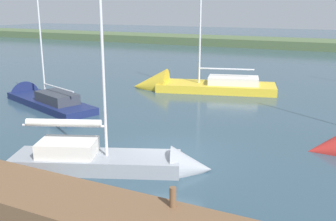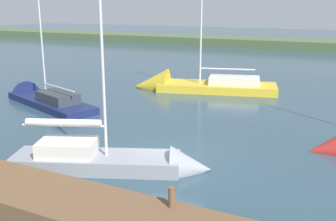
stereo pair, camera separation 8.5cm
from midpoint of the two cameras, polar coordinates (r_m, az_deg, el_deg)
ground_plane at (r=16.01m, az=0.03°, el=-6.76°), size 200.00×200.00×0.00m
far_shoreline at (r=61.41m, az=20.33°, el=8.50°), size 180.00×8.00×2.40m
dock_pier at (r=11.74m, az=-12.16°, el=-14.02°), size 24.37×2.29×0.61m
mooring_post_near at (r=10.89m, az=0.76°, el=-12.54°), size 0.19×0.19×0.58m
sailboat_far_left at (r=26.31m, az=-18.16°, el=1.46°), size 9.25×5.04×9.10m
sailboat_near_dock at (r=28.63m, az=3.09°, el=3.39°), size 10.70×5.39×10.32m
sailboat_inner_slip at (r=14.85m, az=-7.05°, el=-7.77°), size 7.50×4.38×8.28m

